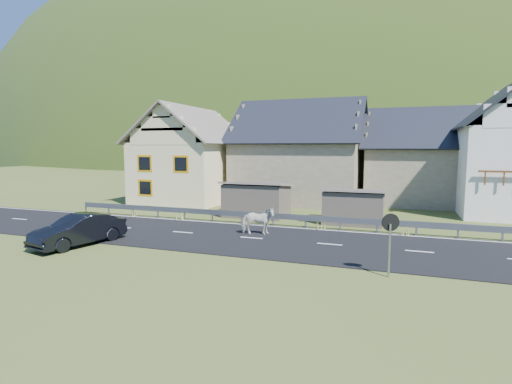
% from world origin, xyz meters
% --- Properties ---
extents(ground, '(160.00, 160.00, 0.00)m').
position_xyz_m(ground, '(0.00, 0.00, 0.00)').
color(ground, '#394C1B').
rests_on(ground, ground).
extents(road, '(60.00, 7.00, 0.04)m').
position_xyz_m(road, '(0.00, 0.00, 0.02)').
color(road, black).
rests_on(road, ground).
extents(lane_markings, '(60.00, 6.60, 0.01)m').
position_xyz_m(lane_markings, '(0.00, 0.00, 0.04)').
color(lane_markings, silver).
rests_on(lane_markings, road).
extents(guardrail, '(28.10, 0.09, 0.75)m').
position_xyz_m(guardrail, '(-0.00, 3.68, 0.56)').
color(guardrail, '#93969B').
rests_on(guardrail, ground).
extents(shed_left, '(4.30, 3.30, 2.40)m').
position_xyz_m(shed_left, '(-2.00, 6.50, 1.10)').
color(shed_left, brown).
rests_on(shed_left, ground).
extents(shed_right, '(3.80, 2.90, 2.20)m').
position_xyz_m(shed_right, '(4.50, 6.00, 1.00)').
color(shed_right, brown).
rests_on(shed_right, ground).
extents(house_cream, '(7.80, 9.80, 8.30)m').
position_xyz_m(house_cream, '(-10.00, 12.00, 4.36)').
color(house_cream, beige).
rests_on(house_cream, ground).
extents(house_stone_a, '(10.80, 9.80, 8.90)m').
position_xyz_m(house_stone_a, '(-1.00, 15.00, 4.63)').
color(house_stone_a, gray).
rests_on(house_stone_a, ground).
extents(house_stone_b, '(9.80, 8.80, 8.10)m').
position_xyz_m(house_stone_b, '(9.00, 17.00, 4.24)').
color(house_stone_b, gray).
rests_on(house_stone_b, ground).
extents(mountain, '(440.00, 280.00, 260.00)m').
position_xyz_m(mountain, '(5.00, 180.00, -20.00)').
color(mountain, '#1E370E').
rests_on(mountain, ground).
extents(conifer_patch, '(76.00, 50.00, 28.00)m').
position_xyz_m(conifer_patch, '(-55.00, 110.00, 6.00)').
color(conifer_patch, black).
rests_on(conifer_patch, ground).
extents(horse, '(1.25, 1.91, 1.48)m').
position_xyz_m(horse, '(0.02, 0.87, 0.78)').
color(horse, beige).
rests_on(horse, road).
extents(car, '(2.50, 4.67, 1.46)m').
position_xyz_m(car, '(-7.33, -4.00, 0.73)').
color(car, black).
rests_on(car, ground).
extents(traffic_mirror, '(0.61, 0.31, 2.32)m').
position_xyz_m(traffic_mirror, '(6.77, -3.98, 1.70)').
color(traffic_mirror, '#93969B').
rests_on(traffic_mirror, ground).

